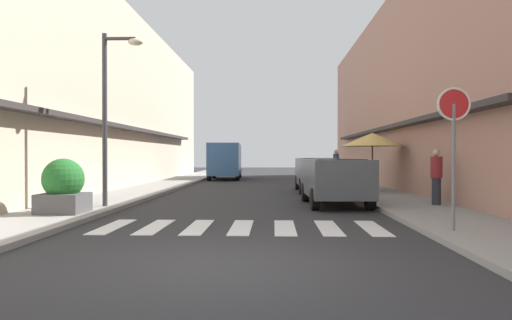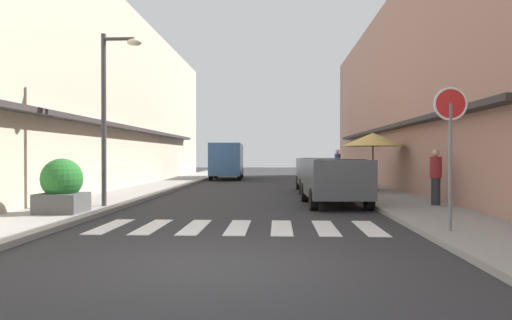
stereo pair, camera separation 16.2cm
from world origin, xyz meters
name	(u,v)px [view 1 (the left image)]	position (x,y,z in m)	size (l,w,h in m)	color
ground_plane	(258,190)	(0.00, 14.61, 0.00)	(80.35, 80.35, 0.00)	#2B2B2D
sidewalk_left	(152,189)	(-4.87, 14.61, 0.06)	(2.37, 51.13, 0.12)	gray
sidewalk_right	(366,189)	(4.87, 14.61, 0.06)	(2.37, 51.13, 0.12)	gray
building_row_left	(80,98)	(-8.55, 15.43, 4.31)	(5.50, 34.87, 8.63)	#C6B299
building_row_right	(443,92)	(8.55, 15.43, 4.50)	(5.50, 34.87, 9.00)	#A87A6B
crosswalk	(241,227)	(0.00, 3.55, 0.01)	(6.15, 2.20, 0.01)	silver
parked_car_near	(335,176)	(2.63, 8.15, 0.92)	(1.94, 3.99, 1.47)	#4C5156
parked_car_mid	(318,171)	(2.63, 13.66, 0.92)	(1.84, 4.27, 1.47)	#4C5156
delivery_van	(225,158)	(-2.48, 24.21, 1.41)	(2.17, 5.47, 2.37)	#33598C
round_street_sign	(454,121)	(4.19, 2.54, 2.25)	(0.65, 0.07, 2.78)	slate
street_lamp	(112,100)	(-3.95, 6.66, 3.18)	(1.19, 0.28, 4.96)	#38383D
cafe_umbrella	(372,140)	(4.79, 12.90, 2.23)	(2.60, 2.60, 2.39)	#262626
planter_corner	(63,187)	(-4.64, 5.05, 0.77)	(1.09, 1.09, 1.38)	#4C4C4C
pedestrian_walking_near	(436,176)	(5.51, 7.35, 0.98)	(0.34, 0.34, 1.64)	#282B33
pedestrian_walking_far	(336,164)	(4.27, 20.29, 1.08)	(0.34, 0.34, 1.80)	#282B33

